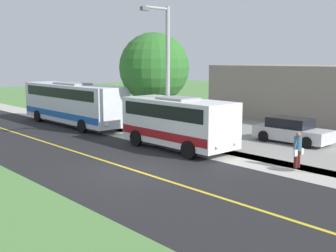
{
  "coord_description": "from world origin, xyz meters",
  "views": [
    {
      "loc": [
        10.79,
        13.95,
        4.78
      ],
      "look_at": [
        -3.5,
        -1.83,
        1.4
      ],
      "focal_mm": 44.7,
      "sensor_mm": 36.0,
      "label": 1
    }
  ],
  "objects_px": {
    "shuttle_bus_front": "(178,121)",
    "tree_curbside": "(154,68)",
    "transit_bus_rear": "(73,102)",
    "parked_car_near": "(292,131)",
    "pedestrian_with_bags": "(298,149)",
    "street_light_pole": "(166,70)"
  },
  "relations": [
    {
      "from": "shuttle_bus_front",
      "to": "parked_car_near",
      "type": "height_order",
      "value": "shuttle_bus_front"
    },
    {
      "from": "tree_curbside",
      "to": "parked_car_near",
      "type": "bearing_deg",
      "value": 110.74
    },
    {
      "from": "transit_bus_rear",
      "to": "pedestrian_with_bags",
      "type": "xyz_separation_m",
      "value": [
        -1.14,
        17.75,
        -0.85
      ]
    },
    {
      "from": "pedestrian_with_bags",
      "to": "street_light_pole",
      "type": "xyz_separation_m",
      "value": [
        0.79,
        -7.87,
        3.37
      ]
    },
    {
      "from": "pedestrian_with_bags",
      "to": "shuttle_bus_front",
      "type": "bearing_deg",
      "value": -80.17
    },
    {
      "from": "shuttle_bus_front",
      "to": "parked_car_near",
      "type": "relative_size",
      "value": 1.53
    },
    {
      "from": "pedestrian_with_bags",
      "to": "tree_curbside",
      "type": "bearing_deg",
      "value": -98.3
    },
    {
      "from": "shuttle_bus_front",
      "to": "pedestrian_with_bags",
      "type": "relative_size",
      "value": 4.2
    },
    {
      "from": "street_light_pole",
      "to": "parked_car_near",
      "type": "relative_size",
      "value": 1.72
    },
    {
      "from": "parked_car_near",
      "to": "tree_curbside",
      "type": "distance_m",
      "value": 9.81
    },
    {
      "from": "shuttle_bus_front",
      "to": "tree_curbside",
      "type": "relative_size",
      "value": 1.03
    },
    {
      "from": "parked_car_near",
      "to": "tree_curbside",
      "type": "xyz_separation_m",
      "value": [
        3.24,
        -8.55,
        3.55
      ]
    },
    {
      "from": "transit_bus_rear",
      "to": "parked_car_near",
      "type": "bearing_deg",
      "value": 112.96
    },
    {
      "from": "shuttle_bus_front",
      "to": "tree_curbside",
      "type": "distance_m",
      "value": 6.64
    },
    {
      "from": "shuttle_bus_front",
      "to": "street_light_pole",
      "type": "height_order",
      "value": "street_light_pole"
    },
    {
      "from": "transit_bus_rear",
      "to": "parked_car_near",
      "type": "height_order",
      "value": "transit_bus_rear"
    },
    {
      "from": "transit_bus_rear",
      "to": "street_light_pole",
      "type": "relative_size",
      "value": 1.41
    },
    {
      "from": "street_light_pole",
      "to": "shuttle_bus_front",
      "type": "bearing_deg",
      "value": 75.76
    },
    {
      "from": "transit_bus_rear",
      "to": "tree_curbside",
      "type": "bearing_deg",
      "value": 116.08
    },
    {
      "from": "pedestrian_with_bags",
      "to": "tree_curbside",
      "type": "xyz_separation_m",
      "value": [
        -1.73,
        -11.88,
        3.38
      ]
    },
    {
      "from": "pedestrian_with_bags",
      "to": "parked_car_near",
      "type": "xyz_separation_m",
      "value": [
        -4.97,
        -3.33,
        -0.18
      ]
    },
    {
      "from": "transit_bus_rear",
      "to": "parked_car_near",
      "type": "relative_size",
      "value": 2.44
    }
  ]
}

